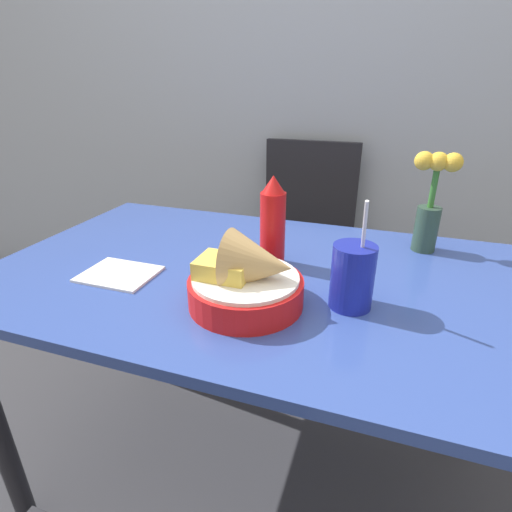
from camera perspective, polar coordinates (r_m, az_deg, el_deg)
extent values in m
plane|color=#38383D|center=(1.44, 0.03, -29.29)|extent=(12.00, 12.00, 0.00)
cube|color=#9EA8B7|center=(1.82, 11.54, 28.32)|extent=(7.00, 0.06, 2.60)
cube|color=#334C9E|center=(0.96, 0.05, -2.76)|extent=(1.28, 0.77, 0.02)
cylinder|color=black|center=(1.63, -15.74, -6.26)|extent=(0.05, 0.05, 0.71)
cylinder|color=black|center=(1.42, 28.21, -13.49)|extent=(0.05, 0.05, 0.71)
cylinder|color=black|center=(1.71, -1.70, -9.51)|extent=(0.03, 0.03, 0.41)
cylinder|color=black|center=(1.64, 10.44, -11.63)|extent=(0.03, 0.03, 0.41)
cylinder|color=black|center=(2.00, 1.93, -4.11)|extent=(0.03, 0.03, 0.41)
cylinder|color=black|center=(1.94, 12.19, -5.65)|extent=(0.03, 0.03, 0.41)
cube|color=black|center=(1.71, 6.02, -1.28)|extent=(0.40, 0.40, 0.02)
cube|color=black|center=(1.79, 7.76, 8.39)|extent=(0.40, 0.03, 0.48)
cylinder|color=red|center=(0.81, -1.47, -5.14)|extent=(0.23, 0.23, 0.06)
cylinder|color=white|center=(0.79, -1.49, -3.11)|extent=(0.21, 0.21, 0.01)
cone|color=tan|center=(0.77, 0.51, -1.16)|extent=(0.13, 0.13, 0.13)
cube|color=#E5C14C|center=(0.79, -4.57, -1.86)|extent=(0.10, 0.08, 0.04)
cylinder|color=red|center=(0.96, 2.38, 3.82)|extent=(0.06, 0.06, 0.18)
cone|color=red|center=(0.93, 2.50, 10.22)|extent=(0.05, 0.05, 0.04)
cylinder|color=#192399|center=(0.80, 13.60, -2.89)|extent=(0.09, 0.09, 0.13)
cylinder|color=black|center=(0.81, 13.53, -3.55)|extent=(0.08, 0.08, 0.11)
cylinder|color=white|center=(0.78, 14.95, 0.86)|extent=(0.01, 0.07, 0.21)
cylinder|color=#2D4738|center=(1.14, 23.12, 3.57)|extent=(0.06, 0.06, 0.12)
cylinder|color=#33722D|center=(1.11, 24.06, 9.02)|extent=(0.02, 0.02, 0.11)
sphere|color=gold|center=(1.10, 24.62, 12.17)|extent=(0.05, 0.05, 0.05)
sphere|color=gold|center=(1.09, 22.89, 12.43)|extent=(0.05, 0.05, 0.05)
sphere|color=gold|center=(1.10, 26.34, 11.90)|extent=(0.05, 0.05, 0.05)
cube|color=white|center=(0.99, -18.95, -2.45)|extent=(0.17, 0.13, 0.01)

